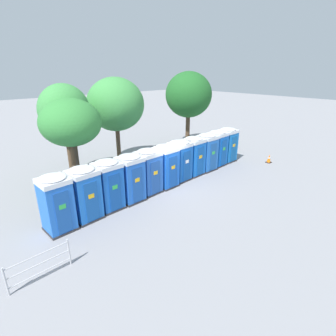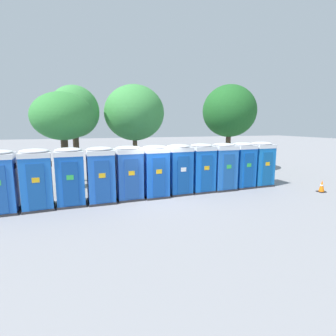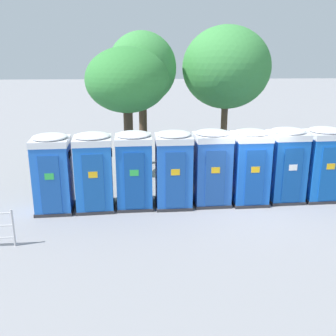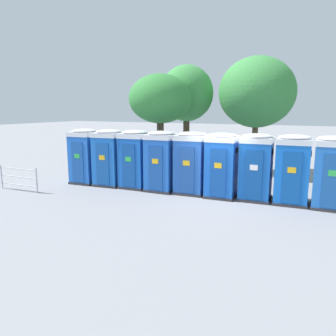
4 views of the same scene
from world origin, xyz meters
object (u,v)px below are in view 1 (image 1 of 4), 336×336
street_tree_3 (189,95)px  portapotty_8 (207,152)px  portapotty_10 (227,145)px  traffic_cone (269,159)px  portapotty_4 (148,171)px  street_tree_0 (71,123)px  street_tree_2 (64,111)px  portapotty_3 (130,178)px  portapotty_5 (166,166)px  portapotty_7 (194,156)px  portapotty_0 (57,203)px  street_tree_1 (116,105)px  portapotty_6 (180,160)px  portapotty_9 (217,148)px  portapotty_1 (84,193)px  portapotty_2 (108,185)px  event_barrier (40,265)px

street_tree_3 → portapotty_8: bearing=-123.8°
portapotty_10 → traffic_cone: bearing=-48.7°
portapotty_4 → street_tree_0: street_tree_0 is taller
street_tree_2 → portapotty_4: bearing=-65.1°
portapotty_3 → portapotty_5: same height
street_tree_3 → traffic_cone: size_ratio=10.07×
portapotty_4 → portapotty_7: size_ratio=1.00×
portapotty_0 → portapotty_10: (12.92, 0.77, -0.00)m
portapotty_5 → street_tree_1: street_tree_1 is taller
portapotty_6 → portapotty_8: size_ratio=1.00×
portapotty_7 → portapotty_9: size_ratio=1.00×
portapotty_8 → portapotty_10: 2.59m
portapotty_1 → portapotty_2: bearing=5.6°
street_tree_2 → portapotty_5: bearing=-54.1°
portapotty_10 → traffic_cone: (2.08, -2.37, -0.97)m
portapotty_2 → traffic_cone: bearing=-8.4°
portapotty_8 → traffic_cone: size_ratio=3.97×
portapotty_0 → traffic_cone: (14.99, -1.59, -0.97)m
portapotty_0 → street_tree_0: (2.29, 3.21, 2.62)m
portapotty_0 → portapotty_4: 5.18m
portapotty_2 → street_tree_2: size_ratio=0.44×
portapotty_3 → event_barrier: portapotty_3 is taller
portapotty_5 → portapotty_9: bearing=3.8°
portapotty_2 → street_tree_0: bearing=95.5°
street_tree_2 → portapotty_8: bearing=-32.5°
street_tree_1 → portapotty_4: bearing=-104.9°
portapotty_1 → portapotty_8: 9.06m
portapotty_5 → portapotty_8: (3.88, 0.22, -0.00)m
street_tree_1 → street_tree_3: 7.19m
portapotty_2 → portapotty_1: bearing=-174.4°
portapotty_5 → traffic_cone: size_ratio=3.97×
portapotty_6 → street_tree_1: (-1.14, 5.29, 2.99)m
portapotty_7 → street_tree_0: street_tree_0 is taller
street_tree_0 → portapotty_2: bearing=-84.5°
traffic_cone → portapotty_10: bearing=131.3°
portapotty_6 → street_tree_1: size_ratio=0.42×
portapotty_10 → portapotty_2: bearing=-177.0°
portapotty_5 → portapotty_8: bearing=3.3°
street_tree_0 → street_tree_1: size_ratio=0.85×
portapotty_2 → portapotty_5: size_ratio=1.00×
portapotty_8 → street_tree_3: bearing=56.2°
portapotty_1 → portapotty_6: same height
street_tree_2 → traffic_cone: (12.14, -6.95, -3.93)m
portapotty_2 → portapotty_9: size_ratio=1.00×
street_tree_1 → street_tree_2: 3.79m
portapotty_0 → portapotty_1: (1.29, 0.10, -0.00)m
portapotty_1 → portapotty_0: bearing=-175.5°
portapotty_3 → event_barrier: bearing=-153.6°
portapotty_6 → street_tree_2: bearing=135.4°
portapotty_1 → portapotty_10: size_ratio=1.00×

